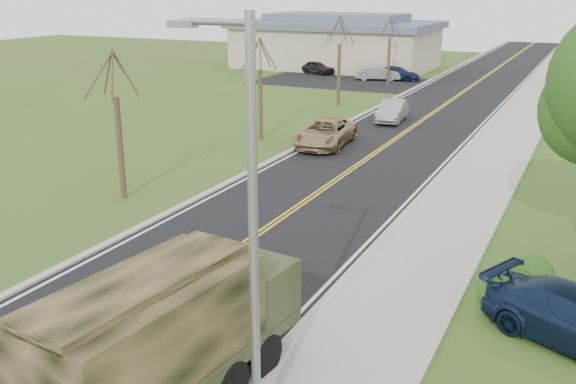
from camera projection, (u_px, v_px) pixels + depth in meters
The scene contains 17 objects.
ground at pixel (81, 357), 15.15m from camera, with size 160.00×160.00×0.00m, color #3C541C.
road at pixel (451, 100), 49.40m from camera, with size 8.00×120.00×0.01m, color black.
curb_right at pixel (507, 104), 47.66m from camera, with size 0.30×120.00×0.12m, color #9E998E.
sidewalk_right at pixel (532, 106), 46.93m from camera, with size 3.20×120.00×0.10m, color #9E998E.
curb_left at pixel (399, 96), 51.12m from camera, with size 0.30×120.00×0.10m, color #9E998E.
street_light at pixel (248, 219), 11.33m from camera, with size 1.65×0.22×8.00m.
bare_tree_a at pixel (119, 136), 25.83m from camera, with size 1.93×2.26×6.08m.
bare_tree_b at pixel (260, 96), 36.15m from camera, with size 1.83×2.14×5.73m.
bare_tree_c at pixel (339, 68), 46.34m from camera, with size 2.04×2.39×6.42m.
bare_tree_d at pixel (389, 56), 56.68m from camera, with size 1.88×2.20×5.91m.
commercial_building at pixel (336, 42), 68.92m from camera, with size 25.50×21.50×5.65m.
military_truck at pixel (167, 329), 12.81m from camera, with size 2.94×6.60×3.19m.
suv_champagne at pixel (325, 133), 35.04m from camera, with size 2.39×5.19×1.44m, color #A1855A.
sedan_silver at pixel (393, 111), 41.47m from camera, with size 1.44×4.13×1.36m, color #9D9DA1.
lot_car_dark at pixel (318, 67), 64.25m from camera, with size 1.54×3.83×1.30m, color black.
lot_car_silver at pixel (378, 73), 59.85m from camera, with size 1.46×4.19×1.38m, color #ADAEB2.
lot_car_navy at pixel (397, 73), 59.90m from camera, with size 1.75×4.31×1.25m, color #101D3E.
Camera 1 is at (10.19, -9.76, 8.35)m, focal length 40.00 mm.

